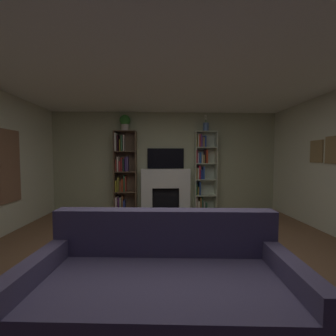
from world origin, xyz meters
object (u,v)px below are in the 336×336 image
Objects in this scene: bookshelf_right at (203,171)px; potted_plant at (125,122)px; tv at (166,158)px; bookshelf_left at (123,172)px; vase_with_flowers at (206,126)px; fireplace at (166,189)px; couch at (163,291)px; coffee_table at (162,242)px.

bookshelf_right is 5.10× the size of potted_plant.
bookshelf_left reaches higher than tv.
potted_plant is at bearing -173.25° from tv.
bookshelf_left is at bearing 178.83° from vase_with_flowers.
vase_with_flowers is at bearing -2.52° from fireplace.
fireplace is 3.26× the size of vase_with_flowers.
fireplace reaches higher than couch.
fireplace is 1.44× the size of tv.
tv is 1.01m from bookshelf_right.
bookshelf_right is 2.32m from potted_plant.
bookshelf_right is 3.82m from couch.
bookshelf_left is 0.95× the size of couch.
bookshelf_left reaches higher than coffee_table.
coffee_table is (-1.13, -2.80, -1.79)m from vase_with_flowers.
potted_plant is at bearing 107.77° from coffee_table.
vase_with_flowers is at bearing -0.01° from potted_plant.
vase_with_flowers reaches higher than bookshelf_right.
potted_plant is (-1.97, -0.04, 1.23)m from bookshelf_right.
potted_plant is at bearing -177.51° from fireplace.
coffee_table is (-0.00, 0.75, 0.10)m from couch.
coffee_table is at bearing -92.29° from tv.
bookshelf_left is at bearing 104.95° from couch.
tv reaches higher than fireplace.
bookshelf_left is 1.00× the size of bookshelf_right.
tv is at bearing 173.22° from vase_with_flowers.
fireplace is 1.52× the size of coffee_table.
fireplace is 0.66× the size of bookshelf_right.
potted_plant is (-1.01, -0.12, 0.91)m from tv.
vase_with_flowers reaches higher than fireplace.
fireplace is 3.38× the size of potted_plant.
fireplace is 0.79m from tv.
tv is at bearing 4.16° from bookshelf_left.
bookshelf_right is 2.30× the size of coffee_table.
bookshelf_left is 3.79m from couch.
fireplace is 1.97m from potted_plant.
tv is 2.34× the size of potted_plant.
potted_plant reaches higher than fireplace.
couch is 0.76m from coffee_table.
coffee_table is at bearing -72.23° from potted_plant.
bookshelf_left and bookshelf_right have the same top height.
fireplace is 2.85m from coffee_table.
potted_plant is (-1.01, -0.04, 1.69)m from fireplace.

